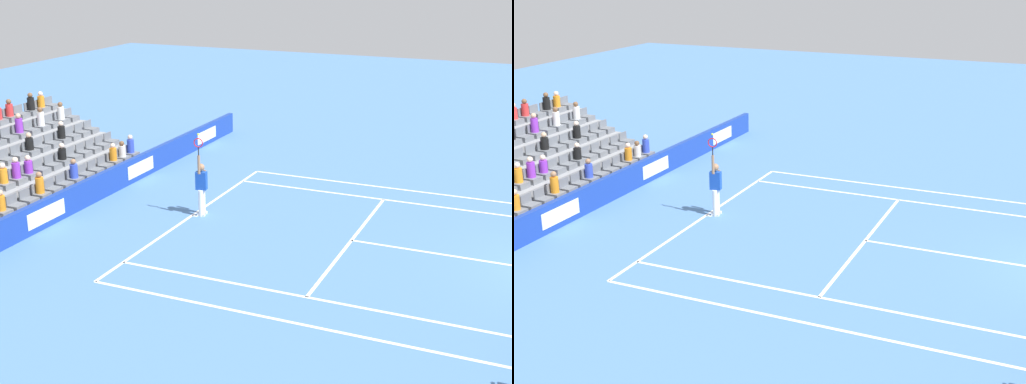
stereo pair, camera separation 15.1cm
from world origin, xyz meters
The scene contains 11 objects.
line_baseline centered at (0.00, -11.89, 0.00)m, with size 10.97×0.10×0.01m, color white.
line_service centered at (0.00, -6.40, 0.00)m, with size 8.23×0.10×0.01m, color white.
line_centre_service centered at (0.00, -3.20, 0.00)m, with size 0.10×6.40×0.01m, color white.
line_singles_sideline_left centered at (4.12, -5.95, 0.00)m, with size 0.10×11.89×0.01m, color white.
line_singles_sideline_right centered at (-4.12, -5.95, 0.00)m, with size 0.10×11.89×0.01m, color white.
line_doubles_sideline_left centered at (5.49, -5.95, 0.00)m, with size 0.10×11.89×0.01m, color white.
line_doubles_sideline_right centered at (-5.49, -5.95, 0.00)m, with size 0.10×11.89×0.01m, color white.
line_centre_mark centered at (0.00, -11.79, 0.00)m, with size 0.10×0.20×0.01m, color white.
sponsor_barrier centered at (0.00, -15.70, 0.46)m, with size 22.36×0.22×0.92m.
tennis_player centered at (-0.19, -11.61, 0.99)m, with size 0.53×0.39×2.85m.
stadium_stand centered at (0.00, -19.27, 0.83)m, with size 8.68×4.75×3.04m.
Camera 2 is at (19.56, -1.01, 8.32)m, focal length 50.02 mm.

